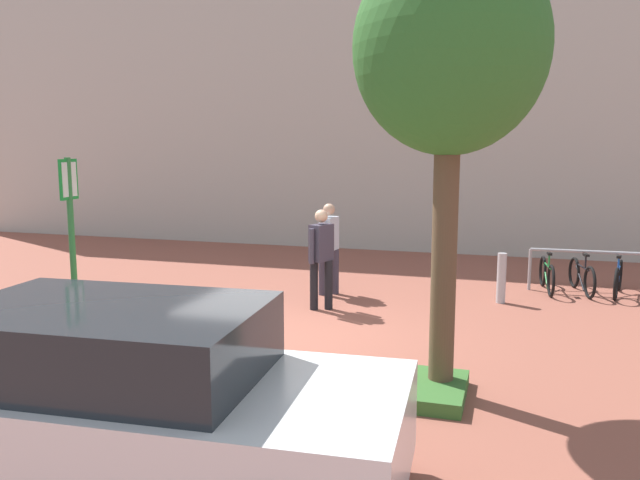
{
  "coord_description": "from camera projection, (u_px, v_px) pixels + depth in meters",
  "views": [
    {
      "loc": [
        3.07,
        -8.34,
        2.77
      ],
      "look_at": [
        -0.19,
        2.24,
        1.12
      ],
      "focal_mm": 35.46,
      "sensor_mm": 36.0,
      "label": 1
    }
  ],
  "objects": [
    {
      "name": "parking_sign_post",
      "position": [
        71.0,
        229.0,
        8.16
      ],
      "size": [
        0.08,
        0.36,
        2.63
      ],
      "color": "#2D7238",
      "rests_on": "ground"
    },
    {
      "name": "bike_at_sign",
      "position": [
        94.0,
        326.0,
        8.57
      ],
      "size": [
        1.66,
        0.46,
        0.86
      ],
      "color": "black",
      "rests_on": "ground"
    },
    {
      "name": "building_facade",
      "position": [
        399.0,
        61.0,
        16.73
      ],
      "size": [
        28.0,
        1.2,
        10.0
      ],
      "primitive_type": "cube",
      "color": "#B2ADA3",
      "rests_on": "ground"
    },
    {
      "name": "person_casual_tan",
      "position": [
        329.0,
        243.0,
        11.79
      ],
      "size": [
        0.35,
        0.6,
        1.72
      ],
      "color": "#383342",
      "rests_on": "ground"
    },
    {
      "name": "tree_sidewalk",
      "position": [
        450.0,
        52.0,
        6.64
      ],
      "size": [
        2.06,
        2.06,
        4.94
      ],
      "color": "brown",
      "rests_on": "ground"
    },
    {
      "name": "bike_rack_cluster",
      "position": [
        618.0,
        277.0,
        11.83
      ],
      "size": [
        3.21,
        1.66,
        0.83
      ],
      "color": "#99999E",
      "rests_on": "ground"
    },
    {
      "name": "planter_strip",
      "position": [
        182.0,
        362.0,
        7.95
      ],
      "size": [
        7.0,
        1.1,
        0.16
      ],
      "primitive_type": "cube",
      "color": "#336028",
      "rests_on": "ground"
    },
    {
      "name": "ground_plane",
      "position": [
        287.0,
        338.0,
        9.18
      ],
      "size": [
        60.0,
        60.0,
        0.0
      ],
      "primitive_type": "plane",
      "color": "brown"
    },
    {
      "name": "person_suited_dark",
      "position": [
        321.0,
        253.0,
        10.68
      ],
      "size": [
        0.37,
        0.57,
        1.72
      ],
      "color": "black",
      "rests_on": "ground"
    },
    {
      "name": "bollard_steel",
      "position": [
        501.0,
        278.0,
        11.22
      ],
      "size": [
        0.16,
        0.16,
        0.9
      ],
      "primitive_type": "cylinder",
      "color": "#ADADB2",
      "rests_on": "ground"
    },
    {
      "name": "car_white_hatch",
      "position": [
        129.0,
        402.0,
        5.01
      ],
      "size": [
        4.41,
        2.25,
        1.54
      ],
      "color": "silver",
      "rests_on": "ground"
    }
  ]
}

